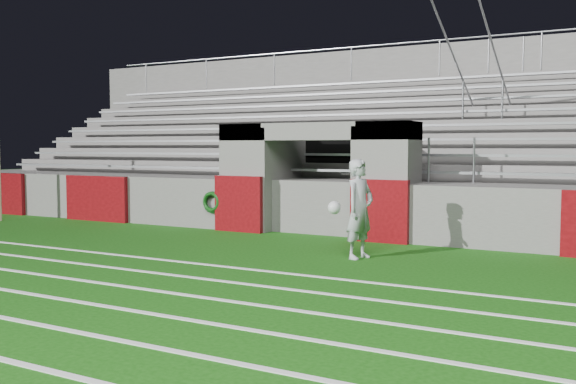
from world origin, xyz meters
The scene contains 4 objects.
ground centered at (0.00, 0.00, 0.00)m, with size 90.00×90.00×0.00m, color #134C0C.
stadium_structure centered at (0.00, 7.97, 1.49)m, with size 26.00×8.48×5.42m.
goalkeeper_with_ball centered at (2.19, 0.89, 0.91)m, with size 0.78×0.81×1.82m.
hose_coil centered at (-2.57, 2.93, 0.69)m, with size 0.56×0.15×0.56m.
Camera 1 is at (6.71, -9.93, 2.04)m, focal length 40.00 mm.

